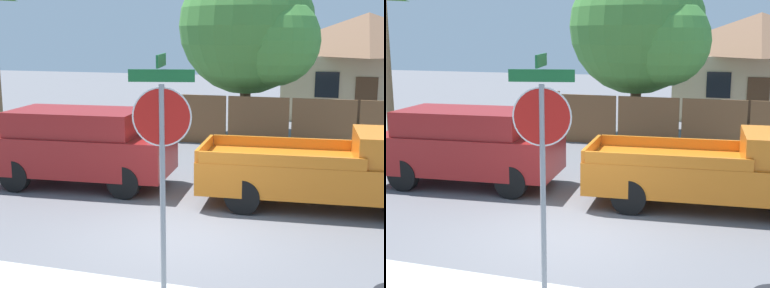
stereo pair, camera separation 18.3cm
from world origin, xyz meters
The scene contains 7 objects.
ground_plane centered at (0.00, 0.00, 0.00)m, with size 80.00×80.00×0.00m, color slate.
wooden_fence centered at (3.24, 8.60, 0.85)m, with size 13.05×0.12×1.79m.
house centered at (3.60, 17.72, 2.47)m, with size 7.76×7.27×4.76m.
oak_tree centered at (-0.58, 10.36, 3.93)m, with size 5.19×4.94×6.51m.
red_suv centered at (-3.45, 2.56, 1.04)m, with size 4.62×2.26×1.93m.
orange_pickup centered at (2.74, 2.58, 0.84)m, with size 5.56×2.41×1.72m.
stop_sign centered at (0.75, -3.13, 2.38)m, with size 0.79×0.71×3.52m.
Camera 2 is at (3.09, -9.11, 3.74)m, focal length 50.00 mm.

